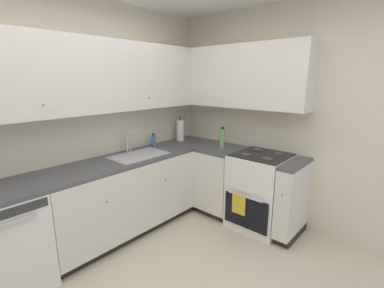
{
  "coord_description": "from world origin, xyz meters",
  "views": [
    {
      "loc": [
        -1.23,
        -1.19,
        1.77
      ],
      "look_at": [
        0.99,
        0.77,
        1.05
      ],
      "focal_mm": 25.38,
      "sensor_mm": 36.0,
      "label": 1
    }
  ],
  "objects_px": {
    "soap_bottle": "(154,141)",
    "oven_range": "(260,190)",
    "dishwasher": "(4,243)",
    "paper_towel_roll": "(180,130)",
    "oil_bottle": "(222,138)"
  },
  "relations": [
    {
      "from": "dishwasher",
      "to": "oven_range",
      "type": "bearing_deg",
      "value": -24.9
    },
    {
      "from": "soap_bottle",
      "to": "oil_bottle",
      "type": "height_order",
      "value": "oil_bottle"
    },
    {
      "from": "paper_towel_roll",
      "to": "oil_bottle",
      "type": "distance_m",
      "value": 0.7
    },
    {
      "from": "dishwasher",
      "to": "oil_bottle",
      "type": "bearing_deg",
      "value": -12.93
    },
    {
      "from": "soap_bottle",
      "to": "paper_towel_roll",
      "type": "xyz_separation_m",
      "value": [
        0.49,
        -0.02,
        0.07
      ]
    },
    {
      "from": "dishwasher",
      "to": "oil_bottle",
      "type": "distance_m",
      "value": 2.49
    },
    {
      "from": "paper_towel_roll",
      "to": "oven_range",
      "type": "bearing_deg",
      "value": -86.87
    },
    {
      "from": "oven_range",
      "to": "oil_bottle",
      "type": "bearing_deg",
      "value": 91.88
    },
    {
      "from": "paper_towel_roll",
      "to": "oil_bottle",
      "type": "bearing_deg",
      "value": -85.87
    },
    {
      "from": "oil_bottle",
      "to": "oven_range",
      "type": "bearing_deg",
      "value": -88.12
    },
    {
      "from": "paper_towel_roll",
      "to": "oil_bottle",
      "type": "height_order",
      "value": "paper_towel_roll"
    },
    {
      "from": "soap_bottle",
      "to": "oven_range",
      "type": "bearing_deg",
      "value": -66.47
    },
    {
      "from": "oven_range",
      "to": "soap_bottle",
      "type": "relative_size",
      "value": 5.84
    },
    {
      "from": "soap_bottle",
      "to": "dishwasher",
      "type": "bearing_deg",
      "value": -174.32
    },
    {
      "from": "oven_range",
      "to": "paper_towel_roll",
      "type": "xyz_separation_m",
      "value": [
        -0.07,
        1.26,
        0.59
      ]
    }
  ]
}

